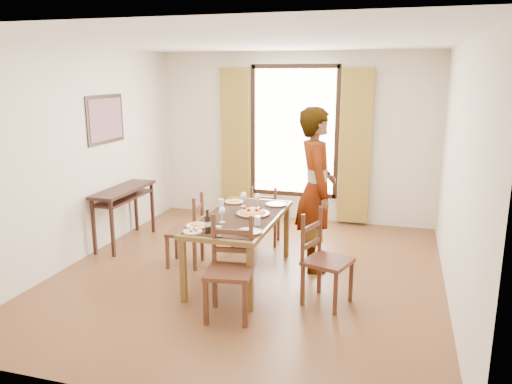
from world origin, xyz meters
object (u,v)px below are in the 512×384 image
(console_table, at_px, (124,196))
(pasta_platter, at_px, (253,211))
(dining_table, at_px, (240,221))
(man, at_px, (316,190))

(console_table, height_order, pasta_platter, pasta_platter)
(dining_table, height_order, man, man)
(console_table, distance_m, man, 2.76)
(console_table, distance_m, pasta_platter, 2.18)
(man, xyz_separation_m, pasta_platter, (-0.66, -0.47, -0.19))
(dining_table, relative_size, pasta_platter, 4.35)
(console_table, height_order, man, man)
(dining_table, bearing_deg, man, 35.17)
(dining_table, relative_size, man, 0.88)
(console_table, xyz_separation_m, pasta_platter, (2.08, -0.63, 0.12))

